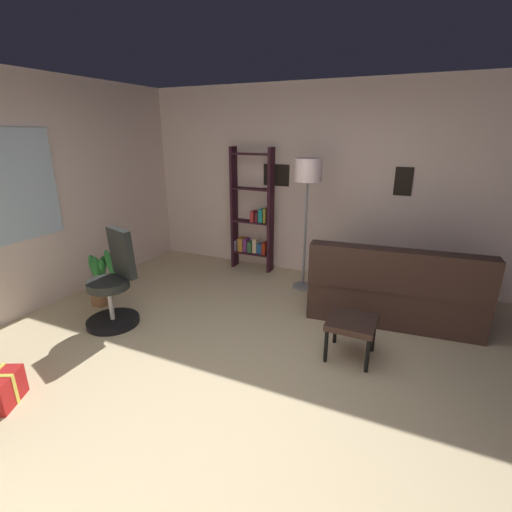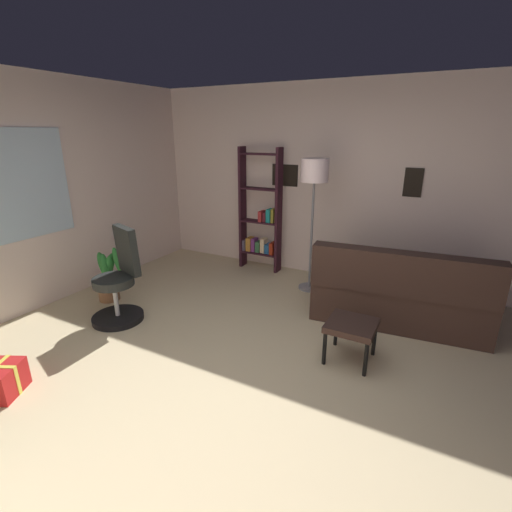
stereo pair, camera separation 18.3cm
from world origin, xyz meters
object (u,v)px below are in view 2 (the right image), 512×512
bookshelf (260,218)px  potted_plant (109,277)px  floor_lamp (314,181)px  office_chair (119,285)px  couch (408,290)px  footstool (351,328)px

bookshelf → potted_plant: (-1.85, 1.19, -0.51)m
bookshelf → floor_lamp: 1.21m
potted_plant → office_chair: bearing=-120.8°
couch → office_chair: size_ratio=1.80×
footstool → couch: bearing=-16.3°
office_chair → bookshelf: (2.18, -0.63, 0.38)m
office_chair → floor_lamp: size_ratio=0.61×
footstool → office_chair: bearing=99.5°
couch → potted_plant: size_ratio=2.82×
potted_plant → footstool: bearing=-88.5°
couch → footstool: 1.24m
couch → potted_plant: (-1.27, 3.39, -0.03)m
bookshelf → floor_lamp: size_ratio=1.06×
footstool → floor_lamp: size_ratio=0.25×
floor_lamp → office_chair: bearing=138.7°
potted_plant → couch: bearing=-69.4°
couch → floor_lamp: size_ratio=1.10×
couch → office_chair: 3.25m
footstool → potted_plant: size_ratio=0.64×
couch → potted_plant: couch is taller
footstool → potted_plant: bearing=91.5°
couch → bookshelf: 2.32m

